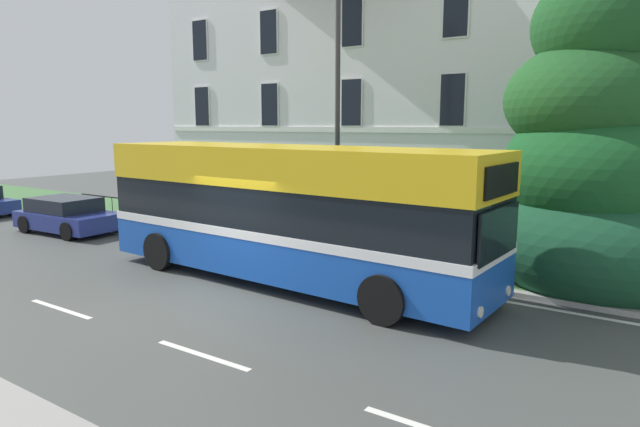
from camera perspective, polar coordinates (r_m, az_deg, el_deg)
The scene contains 8 objects.
ground_plane at distance 12.32m, azimuth -9.83°, elevation -8.22°, with size 60.00×56.00×0.18m.
georgian_townhouse at distance 24.48m, azimuth 9.19°, elevation 14.36°, with size 19.41×9.66×11.43m.
iron_verge_railing at distance 16.04m, azimuth -6.54°, elevation -1.69°, with size 17.40×0.04×0.97m.
evergreen_tree at distance 13.84m, azimuth 27.48°, elevation 4.40°, with size 5.32×5.32×7.79m.
single_decker_bus at distance 12.66m, azimuth -3.54°, elevation 0.23°, with size 10.05×2.92×3.18m.
parked_hatchback_01 at distance 20.58m, azimuth -24.97°, elevation -0.18°, with size 3.79×2.04×1.19m.
street_lamp_post at distance 15.39m, azimuth 1.86°, elevation 11.77°, with size 0.36×0.24×7.41m.
litter_bin at distance 17.10m, azimuth -7.30°, elevation -0.90°, with size 0.47×0.47×1.07m.
Camera 1 is at (8.14, -7.61, 3.66)m, focal length 30.47 mm.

